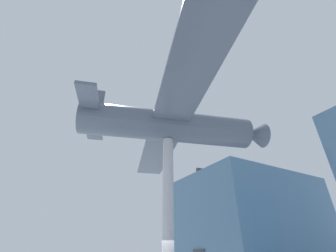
{
  "coord_description": "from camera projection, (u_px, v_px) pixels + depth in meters",
  "views": [
    {
      "loc": [
        10.51,
        -5.83,
        1.99
      ],
      "look_at": [
        0.0,
        0.0,
        8.79
      ],
      "focal_mm": 24.0,
      "sensor_mm": 36.0,
      "label": 1
    }
  ],
  "objects": [
    {
      "name": "suspended_airplane",
      "position": [
        172.0,
        126.0,
        13.86
      ],
      "size": [
        18.55,
        12.3,
        2.96
      ],
      "rotation": [
        0.0,
        0.0,
        -0.31
      ],
      "color": "#4C5666",
      "rests_on": "support_pylon_central"
    },
    {
      "name": "glass_pavilion_left",
      "position": [
        251.0,
        223.0,
        26.38
      ],
      "size": [
        11.61,
        15.49,
        10.57
      ],
      "color": "slate",
      "rests_on": "ground_plane"
    },
    {
      "name": "support_pylon_central",
      "position": [
        168.0,
        209.0,
        11.41
      ],
      "size": [
        0.59,
        0.59,
        7.84
      ],
      "color": "#B7B7BC",
      "rests_on": "ground_plane"
    }
  ]
}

